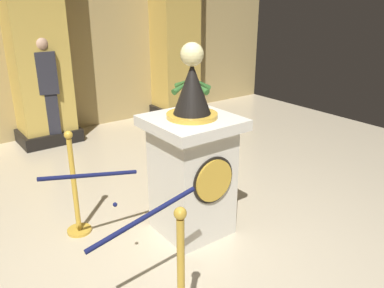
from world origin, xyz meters
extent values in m
plane|color=beige|center=(0.00, 0.00, 0.00)|extent=(10.06, 10.06, 0.00)
cube|color=tan|center=(0.00, 4.28, 1.98)|extent=(10.06, 0.16, 3.95)
cube|color=silver|center=(0.31, 0.38, 0.54)|extent=(0.63, 0.63, 1.09)
cube|color=silver|center=(0.31, 0.38, 1.14)|extent=(0.79, 0.79, 0.10)
cylinder|color=gold|center=(0.31, 0.05, 0.67)|extent=(0.40, 0.03, 0.40)
cylinder|color=black|center=(0.31, 0.06, 0.67)|extent=(0.45, 0.01, 0.45)
cylinder|color=gold|center=(0.31, 0.38, 1.21)|extent=(0.47, 0.47, 0.04)
cone|color=black|center=(0.31, 0.38, 1.46)|extent=(0.35, 0.35, 0.47)
cylinder|color=gold|center=(0.31, 0.38, 1.68)|extent=(0.03, 0.03, 0.05)
sphere|color=beige|center=(0.31, 0.38, 1.76)|extent=(0.21, 0.21, 0.21)
cylinder|color=gold|center=(-0.63, 1.02, 0.01)|extent=(0.24, 0.24, 0.03)
cylinder|color=gold|center=(-0.63, 1.02, 0.50)|extent=(0.05, 0.05, 1.00)
sphere|color=gold|center=(-0.63, 1.02, 1.04)|extent=(0.08, 0.08, 0.08)
cylinder|color=gold|center=(-0.60, -0.73, 0.50)|extent=(0.05, 0.05, 0.99)
sphere|color=gold|center=(-0.60, -0.73, 1.03)|extent=(0.08, 0.08, 0.08)
cylinder|color=#141947|center=(-0.62, 0.59, 0.79)|extent=(0.88, 0.05, 0.22)
cylinder|color=#141947|center=(-0.61, -0.29, 0.79)|extent=(0.88, 0.05, 0.22)
sphere|color=#141947|center=(-0.62, 0.15, 0.70)|extent=(0.04, 0.04, 0.04)
cube|color=black|center=(2.54, 3.97, 0.10)|extent=(0.87, 0.87, 0.20)
cube|color=gold|center=(2.54, 3.97, 1.90)|extent=(0.76, 0.76, 3.79)
cube|color=black|center=(0.00, 3.97, 0.10)|extent=(0.91, 0.91, 0.20)
cube|color=gold|center=(0.00, 3.97, 1.90)|extent=(0.79, 0.79, 3.79)
cylinder|color=black|center=(2.03, 2.72, 0.23)|extent=(0.46, 0.46, 0.45)
cylinder|color=brown|center=(2.03, 2.72, 0.58)|extent=(0.08, 0.08, 0.26)
cone|color=#387533|center=(2.24, 2.72, 0.87)|extent=(0.40, 0.11, 0.30)
cone|color=#387533|center=(2.03, 2.92, 0.87)|extent=(0.11, 0.41, 0.27)
cone|color=#387533|center=(1.83, 2.69, 0.87)|extent=(0.43, 0.18, 0.22)
cone|color=#387533|center=(2.06, 2.52, 0.87)|extent=(0.13, 0.42, 0.23)
cube|color=#26262D|center=(-0.01, 3.64, 0.42)|extent=(0.32, 0.26, 0.84)
cube|color=#26262D|center=(-0.01, 3.64, 1.15)|extent=(0.41, 0.32, 0.63)
sphere|color=tan|center=(-0.01, 3.64, 1.58)|extent=(0.23, 0.23, 0.23)
camera|label=1|loc=(-1.76, -2.39, 2.24)|focal=36.94mm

